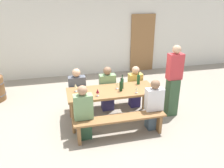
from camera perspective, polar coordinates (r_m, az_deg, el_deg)
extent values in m
plane|color=gray|center=(5.38, 0.00, -8.93)|extent=(24.00, 24.00, 0.00)
cube|color=silver|center=(8.13, -6.16, 13.51)|extent=(14.00, 0.20, 3.20)
cube|color=olive|center=(8.60, 7.68, 10.18)|extent=(0.90, 0.06, 2.10)
cube|color=olive|center=(5.05, 0.00, -1.84)|extent=(1.99, 0.79, 0.05)
cylinder|color=olive|center=(4.80, -9.78, -8.55)|extent=(0.07, 0.07, 0.70)
cylinder|color=olive|center=(5.22, 10.78, -6.04)|extent=(0.07, 0.07, 0.70)
cylinder|color=olive|center=(5.39, -10.40, -5.04)|extent=(0.07, 0.07, 0.70)
cylinder|color=olive|center=(5.76, 8.06, -3.06)|extent=(0.07, 0.07, 0.70)
cube|color=olive|center=(4.59, 2.14, -8.60)|extent=(1.89, 0.30, 0.04)
cube|color=olive|center=(4.58, -8.37, -12.26)|extent=(0.06, 0.24, 0.41)
cube|color=olive|center=(4.98, 11.63, -9.47)|extent=(0.06, 0.24, 0.41)
cube|color=olive|center=(5.79, -1.68, -1.85)|extent=(1.89, 0.30, 0.04)
cube|color=olive|center=(5.78, -9.89, -4.69)|extent=(0.06, 0.24, 0.41)
cube|color=olive|center=(6.10, 6.13, -3.00)|extent=(0.06, 0.24, 0.41)
cylinder|color=#194723|center=(5.39, 6.70, 1.10)|extent=(0.07, 0.07, 0.22)
cylinder|color=#194723|center=(5.34, 6.77, 2.60)|extent=(0.03, 0.03, 0.08)
cylinder|color=black|center=(5.33, 6.79, 3.07)|extent=(0.03, 0.03, 0.01)
cylinder|color=#143319|center=(4.97, 2.27, -0.62)|extent=(0.07, 0.07, 0.22)
cylinder|color=#143319|center=(4.91, 2.29, 0.97)|extent=(0.02, 0.02, 0.08)
cylinder|color=black|center=(4.90, 2.30, 1.46)|extent=(0.03, 0.03, 0.01)
cylinder|color=#234C2D|center=(5.10, 2.57, 0.09)|extent=(0.07, 0.07, 0.24)
cylinder|color=#234C2D|center=(5.04, 2.61, 1.83)|extent=(0.02, 0.02, 0.09)
cylinder|color=black|center=(5.02, 2.62, 2.39)|extent=(0.03, 0.03, 0.01)
cylinder|color=silver|center=(5.13, 1.27, -1.15)|extent=(0.06, 0.06, 0.01)
cylinder|color=silver|center=(5.11, 1.27, -0.71)|extent=(0.01, 0.01, 0.08)
cone|color=beige|center=(5.08, 1.28, 0.08)|extent=(0.06, 0.06, 0.07)
cylinder|color=silver|center=(4.77, -3.64, -2.99)|extent=(0.06, 0.06, 0.01)
cylinder|color=silver|center=(4.76, -3.64, -2.62)|extent=(0.01, 0.01, 0.06)
cone|color=maroon|center=(4.73, -3.67, -1.77)|extent=(0.07, 0.07, 0.09)
cylinder|color=silver|center=(5.04, -9.11, -1.84)|extent=(0.06, 0.06, 0.01)
cylinder|color=silver|center=(5.02, -9.14, -1.34)|extent=(0.01, 0.01, 0.09)
cone|color=beige|center=(4.99, -9.20, -0.43)|extent=(0.07, 0.07, 0.09)
cylinder|color=silver|center=(4.94, 6.17, -2.21)|extent=(0.06, 0.06, 0.01)
cylinder|color=silver|center=(4.92, 6.19, -1.79)|extent=(0.01, 0.01, 0.07)
cone|color=beige|center=(4.89, 6.23, -0.99)|extent=(0.07, 0.07, 0.08)
cube|color=#2A4D34|center=(4.70, -7.01, -10.88)|extent=(0.28, 0.24, 0.45)
cube|color=#729966|center=(4.46, -7.29, -5.72)|extent=(0.37, 0.20, 0.50)
sphere|color=#A87A5B|center=(4.31, -7.50, -1.60)|extent=(0.19, 0.19, 0.19)
cube|color=#435767|center=(5.06, 10.25, -8.55)|extent=(0.28, 0.24, 0.45)
cube|color=silver|center=(4.84, 10.61, -3.79)|extent=(0.37, 0.20, 0.48)
sphere|color=#846047|center=(4.71, 10.89, -0.08)|extent=(0.20, 0.20, 0.20)
cube|color=navy|center=(5.65, -8.51, -5.04)|extent=(0.30, 0.24, 0.45)
cube|color=#4C515B|center=(5.45, -8.79, -0.60)|extent=(0.40, 0.20, 0.50)
sphere|color=tan|center=(5.33, -9.00, 2.84)|extent=(0.20, 0.20, 0.20)
cube|color=navy|center=(5.75, -1.12, -4.28)|extent=(0.29, 0.24, 0.45)
cube|color=#729966|center=(5.56, -1.16, 0.03)|extent=(0.39, 0.20, 0.48)
sphere|color=#846047|center=(5.44, -1.19, 3.36)|extent=(0.20, 0.20, 0.20)
cube|color=navy|center=(5.94, 5.72, -3.52)|extent=(0.26, 0.24, 0.45)
cube|color=gold|center=(5.76, 5.88, 0.50)|extent=(0.34, 0.20, 0.44)
sphere|color=tan|center=(5.65, 6.00, 3.51)|extent=(0.19, 0.19, 0.19)
cube|color=#355436|center=(5.60, 14.85, -3.15)|extent=(0.25, 0.24, 0.92)
cube|color=#C6383D|center=(5.34, 15.62, 4.26)|extent=(0.34, 0.20, 0.60)
sphere|color=tan|center=(5.24, 16.06, 8.40)|extent=(0.20, 0.20, 0.20)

